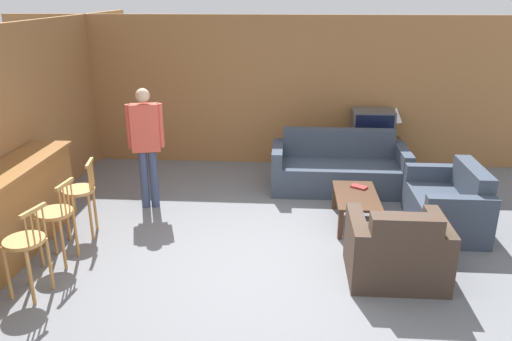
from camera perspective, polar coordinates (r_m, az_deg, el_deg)
name	(u,v)px	position (r m, az deg, el deg)	size (l,w,h in m)	color
ground_plane	(259,265)	(5.83, 0.39, -10.77)	(24.00, 24.00, 0.00)	slate
wall_back	(273,92)	(8.87, 1.92, 8.99)	(9.40, 0.08, 2.60)	#9E6B3D
wall_left	(27,122)	(7.48, -24.71, 5.11)	(0.08, 8.70, 2.60)	#9E6B3D
bar_counter	(2,219)	(6.37, -26.99, -5.00)	(0.55, 2.80, 1.05)	brown
bar_chair_near	(26,247)	(5.56, -24.76, -7.97)	(0.49, 0.49, 0.99)	#B77F42
bar_chair_mid	(56,218)	(6.09, -21.85, -5.10)	(0.44, 0.44, 0.99)	#B77F42
bar_chair_far	(80,195)	(6.66, -19.44, -2.69)	(0.47, 0.47, 0.99)	#B77F42
couch_far	(339,169)	(7.97, 9.42, 0.14)	(2.09, 0.90, 0.90)	#384251
armchair_near	(397,252)	(5.65, 15.78, -8.93)	(1.03, 0.86, 0.87)	#423328
loveseat_right	(448,205)	(7.03, 21.13, -3.73)	(0.83, 1.31, 0.86)	#384251
coffee_table	(356,199)	(6.80, 11.37, -3.19)	(0.56, 1.02, 0.42)	#472D1E
tv_unit	(370,155)	(8.86, 12.87, 1.75)	(1.02, 0.47, 0.58)	#513823
tv	(372,125)	(8.71, 13.15, 5.14)	(0.70, 0.48, 0.50)	#4C4C4C
book_on_table	(359,187)	(7.01, 11.70, -1.85)	(0.24, 0.22, 0.03)	maroon
table_lamp	(396,116)	(8.75, 15.67, 6.03)	(0.23, 0.23, 0.56)	brown
person_by_window	(146,141)	(7.14, -12.45, 3.33)	(0.50, 0.23, 1.74)	#384260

